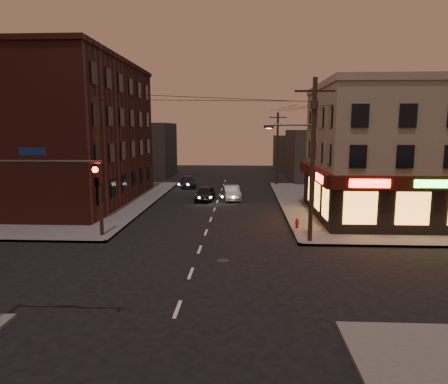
# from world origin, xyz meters

# --- Properties ---
(ground) EXTENTS (120.00, 120.00, 0.00)m
(ground) POSITION_xyz_m (0.00, 0.00, 0.00)
(ground) COLOR black
(ground) RESTS_ON ground
(sidewalk_ne) EXTENTS (24.00, 28.00, 0.15)m
(sidewalk_ne) POSITION_xyz_m (18.00, 19.00, 0.07)
(sidewalk_ne) COLOR #514F4C
(sidewalk_ne) RESTS_ON ground
(sidewalk_nw) EXTENTS (24.00, 28.00, 0.15)m
(sidewalk_nw) POSITION_xyz_m (-18.00, 19.00, 0.07)
(sidewalk_nw) COLOR #514F4C
(sidewalk_nw) RESTS_ON ground
(pizza_building) EXTENTS (15.85, 12.85, 10.50)m
(pizza_building) POSITION_xyz_m (15.93, 13.43, 5.35)
(pizza_building) COLOR tan
(pizza_building) RESTS_ON sidewalk_ne
(brick_apartment) EXTENTS (12.00, 20.00, 13.00)m
(brick_apartment) POSITION_xyz_m (-14.50, 19.00, 6.65)
(brick_apartment) COLOR #4C1E18
(brick_apartment) RESTS_ON sidewalk_nw
(bg_building_ne_a) EXTENTS (10.00, 12.00, 7.00)m
(bg_building_ne_a) POSITION_xyz_m (14.00, 38.00, 3.50)
(bg_building_ne_a) COLOR #3F3D3A
(bg_building_ne_a) RESTS_ON ground
(bg_building_nw) EXTENTS (9.00, 10.00, 8.00)m
(bg_building_nw) POSITION_xyz_m (-13.00, 42.00, 4.00)
(bg_building_nw) COLOR #3F3D3A
(bg_building_nw) RESTS_ON ground
(bg_building_ne_b) EXTENTS (8.00, 8.00, 6.00)m
(bg_building_ne_b) POSITION_xyz_m (12.00, 52.00, 3.00)
(bg_building_ne_b) COLOR #3F3D3A
(bg_building_ne_b) RESTS_ON ground
(utility_pole_main) EXTENTS (4.20, 0.44, 10.00)m
(utility_pole_main) POSITION_xyz_m (6.68, 5.80, 5.76)
(utility_pole_main) COLOR #382619
(utility_pole_main) RESTS_ON sidewalk_ne
(utility_pole_far) EXTENTS (0.26, 0.26, 9.00)m
(utility_pole_far) POSITION_xyz_m (6.80, 32.00, 4.65)
(utility_pole_far) COLOR #382619
(utility_pole_far) RESTS_ON sidewalk_ne
(utility_pole_west) EXTENTS (0.24, 0.24, 9.00)m
(utility_pole_west) POSITION_xyz_m (-6.80, 6.50, 4.65)
(utility_pole_west) COLOR #382619
(utility_pole_west) RESTS_ON sidewalk_nw
(traffic_signal) EXTENTS (4.49, 0.32, 6.47)m
(traffic_signal) POSITION_xyz_m (-5.57, -5.60, 4.16)
(traffic_signal) COLOR #333538
(traffic_signal) RESTS_ON ground
(sedan_near) EXTENTS (2.00, 4.29, 1.42)m
(sedan_near) POSITION_xyz_m (-1.27, 20.58, 0.71)
(sedan_near) COLOR black
(sedan_near) RESTS_ON ground
(sedan_mid) EXTENTS (2.10, 4.55, 1.44)m
(sedan_mid) POSITION_xyz_m (1.37, 21.13, 0.72)
(sedan_mid) COLOR gray
(sedan_mid) RESTS_ON ground
(sedan_far) EXTENTS (2.51, 4.85, 1.35)m
(sedan_far) POSITION_xyz_m (-4.23, 29.77, 0.67)
(sedan_far) COLOR #181F30
(sedan_far) RESTS_ON ground
(fire_hydrant) EXTENTS (0.31, 0.31, 0.72)m
(fire_hydrant) POSITION_xyz_m (6.40, 8.96, 0.54)
(fire_hydrant) COLOR maroon
(fire_hydrant) RESTS_ON sidewalk_ne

